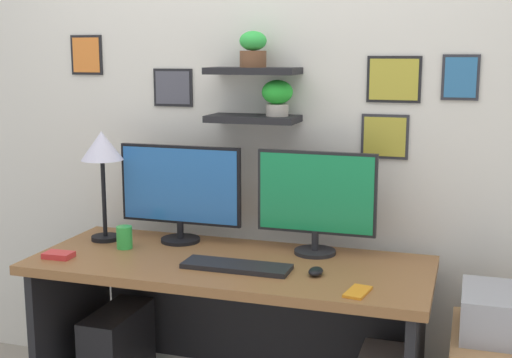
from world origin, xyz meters
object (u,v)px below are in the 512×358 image
object	(u,v)px
desk	(234,303)
computer_mouse	(316,271)
cell_phone	(358,292)
pen_cup	(124,237)
monitor_left	(180,190)
desk_lamp	(102,153)
monitor_right	(316,199)
keyboard	(237,266)
scissors_tray	(59,255)

from	to	relation	value
desk	computer_mouse	bearing A→B (deg)	-18.57
cell_phone	pen_cup	xyz separation A→B (m)	(-1.08, 0.26, 0.05)
monitor_left	desk_lamp	bearing A→B (deg)	-165.51
monitor_left	computer_mouse	size ratio (longest dim) A/B	6.44
monitor_left	monitor_right	distance (m)	0.63
keyboard	desk_lamp	xyz separation A→B (m)	(-0.72, 0.22, 0.40)
monitor_right	scissors_tray	distance (m)	1.12
desk	monitor_right	world-z (taller)	monitor_right
monitor_left	scissors_tray	xyz separation A→B (m)	(-0.39, -0.40, -0.23)
monitor_left	monitor_right	world-z (taller)	monitor_right
monitor_right	desk_lamp	size ratio (longest dim) A/B	1.02
keyboard	desk_lamp	distance (m)	0.85
cell_phone	scissors_tray	size ratio (longest dim) A/B	1.17
monitor_left	pen_cup	bearing A→B (deg)	-135.75
keyboard	computer_mouse	size ratio (longest dim) A/B	4.89
keyboard	pen_cup	distance (m)	0.59
keyboard	monitor_left	bearing A→B (deg)	140.83
computer_mouse	desk	bearing A→B (deg)	161.43
keyboard	computer_mouse	bearing A→B (deg)	3.26
keyboard	scissors_tray	world-z (taller)	scissors_tray
desk_lamp	pen_cup	xyz separation A→B (m)	(0.15, -0.10, -0.36)
monitor_right	pen_cup	bearing A→B (deg)	-167.30
monitor_left	pen_cup	xyz separation A→B (m)	(-0.19, -0.19, -0.19)
pen_cup	desk_lamp	bearing A→B (deg)	147.47
monitor_right	computer_mouse	world-z (taller)	monitor_right
desk	monitor_right	distance (m)	0.57
keyboard	scissors_tray	xyz separation A→B (m)	(-0.77, -0.09, 0.00)
desk	cell_phone	world-z (taller)	cell_phone
desk	computer_mouse	xyz separation A→B (m)	(0.38, -0.13, 0.22)
computer_mouse	monitor_left	bearing A→B (deg)	157.45
monitor_right	cell_phone	xyz separation A→B (m)	(0.26, -0.44, -0.24)
computer_mouse	desk_lamp	world-z (taller)	desk_lamp
keyboard	desk	bearing A→B (deg)	113.19
desk	monitor_left	bearing A→B (deg)	152.92
pen_cup	scissors_tray	bearing A→B (deg)	-132.67
desk	scissors_tray	size ratio (longest dim) A/B	13.89
scissors_tray	cell_phone	bearing A→B (deg)	-1.99
computer_mouse	desk_lamp	bearing A→B (deg)	169.02
monitor_left	pen_cup	world-z (taller)	monitor_left
monitor_left	keyboard	xyz separation A→B (m)	(0.38, -0.31, -0.23)
pen_cup	monitor_left	bearing A→B (deg)	44.25
monitor_right	monitor_left	bearing A→B (deg)	179.99
monitor_left	scissors_tray	distance (m)	0.60
desk	keyboard	world-z (taller)	keyboard
monitor_right	cell_phone	distance (m)	0.57
desk	computer_mouse	size ratio (longest dim) A/B	18.52
desk_lamp	monitor_left	bearing A→B (deg)	14.49
keyboard	scissors_tray	distance (m)	0.77
monitor_right	keyboard	distance (m)	0.46
monitor_right	scissors_tray	xyz separation A→B (m)	(-1.02, -0.40, -0.23)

